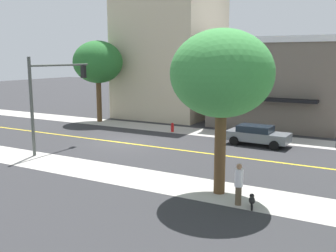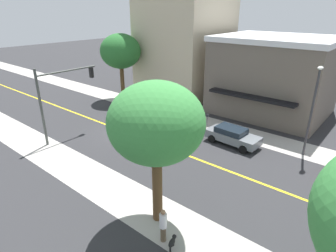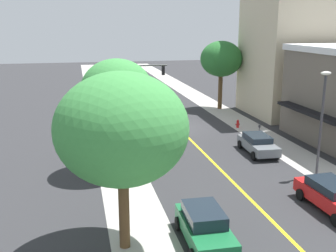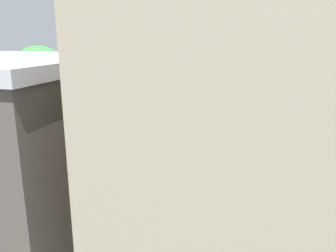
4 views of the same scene
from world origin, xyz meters
The scene contains 15 objects.
ground_plane centered at (0.00, 0.00, 0.00)m, with size 140.00×140.00×0.00m, color #2D2D30.
sidewalk_left centered at (-6.46, 0.00, 0.00)m, with size 3.02×126.00×0.01m, color #ADA8A0.
sidewalk_right centered at (6.46, 0.00, 0.00)m, with size 3.02×126.00×0.01m, color #ADA8A0.
road_centerline_stripe centered at (0.00, 0.00, 0.00)m, with size 0.20×126.00×0.00m, color yellow.
corner_shop_building centered at (-13.57, -3.45, 6.76)m, with size 9.77×9.28×13.49m.
street_tree_left_near centered at (7.35, 19.53, 5.28)m, with size 5.49×5.49×7.63m.
street_tree_left_far centered at (6.58, 9.93, 5.37)m, with size 4.52×4.52×7.34m.
fire_hydrant centered at (-5.41, 1.08, 0.37)m, with size 0.44×0.24×0.76m.
parking_meter centered at (-5.68, 5.11, 0.84)m, with size 0.12×0.18×1.26m.
traffic_light_mast centered at (4.07, -2.78, 4.09)m, with size 5.38×0.32×6.13m.
street_lamp centered at (-5.68, 13.66, 4.09)m, with size 0.70×0.36×6.65m.
grey_sedan_left_curb centered at (-3.91, 8.64, 0.74)m, with size 2.15×4.39×1.39m.
green_sedan_right_curb centered at (3.89, 20.00, 0.81)m, with size 2.09×4.34×1.57m.
pedestrian_white_shirt centered at (7.59, 11.18, 0.95)m, with size 0.35×0.35×1.78m.
small_dog centered at (7.67, 11.78, 0.35)m, with size 0.71×0.42×0.53m.
Camera 4 is at (-25.60, -3.54, 8.52)m, focal length 36.51 mm.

